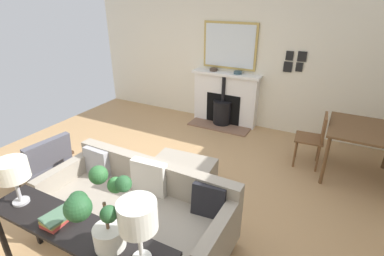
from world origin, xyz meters
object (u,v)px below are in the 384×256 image
(mantel_bowl_near, at_px, (213,69))
(book_stack, at_px, (60,217))
(sofa, at_px, (137,209))
(armchair_accent, at_px, (44,160))
(mantel_bowl_far, at_px, (238,72))
(dining_table, at_px, (363,135))
(ottoman, at_px, (183,172))
(console_table, at_px, (76,235))
(potted_plant, at_px, (100,213))
(table_lamp_far_end, at_px, (138,217))
(table_lamp_near_end, at_px, (12,171))
(dining_chair_near_fireplace, at_px, (316,136))
(fireplace, at_px, (225,102))

(mantel_bowl_near, height_order, book_stack, mantel_bowl_near)
(sofa, bearing_deg, armchair_accent, -93.61)
(mantel_bowl_far, bearing_deg, dining_table, 66.66)
(ottoman, relative_size, console_table, 0.49)
(potted_plant, bearing_deg, mantel_bowl_far, -173.41)
(table_lamp_far_end, height_order, dining_table, table_lamp_far_end)
(potted_plant, distance_m, book_stack, 0.62)
(ottoman, distance_m, console_table, 1.77)
(mantel_bowl_near, height_order, table_lamp_far_end, table_lamp_far_end)
(armchair_accent, bearing_deg, mantel_bowl_near, 162.76)
(ottoman, bearing_deg, console_table, -0.30)
(table_lamp_far_end, bearing_deg, table_lamp_near_end, -90.00)
(table_lamp_near_end, height_order, dining_chair_near_fireplace, table_lamp_near_end)
(fireplace, xyz_separation_m, armchair_accent, (3.16, -1.27, -0.02))
(table_lamp_near_end, bearing_deg, armchair_accent, -132.92)
(potted_plant, bearing_deg, table_lamp_near_end, -92.65)
(armchair_accent, bearing_deg, sofa, 86.39)
(ottoman, distance_m, dining_chair_near_fireplace, 2.05)
(ottoman, distance_m, armchair_accent, 1.83)
(fireplace, distance_m, sofa, 3.28)
(book_stack, bearing_deg, table_lamp_far_end, 89.82)
(mantel_bowl_far, bearing_deg, fireplace, -82.32)
(table_lamp_near_end, bearing_deg, fireplace, 175.20)
(mantel_bowl_far, distance_m, ottoman, 2.48)
(mantel_bowl_far, height_order, book_stack, mantel_bowl_far)
(fireplace, height_order, dining_table, fireplace)
(console_table, distance_m, potted_plant, 0.56)
(dining_table, bearing_deg, armchair_accent, -58.31)
(mantel_bowl_far, xyz_separation_m, armchair_accent, (3.19, -1.49, -0.63))
(armchair_accent, distance_m, book_stack, 1.69)
(sofa, xyz_separation_m, dining_table, (-2.36, 2.07, 0.32))
(mantel_bowl_near, bearing_deg, dining_chair_near_fireplace, 65.89)
(mantel_bowl_far, distance_m, dining_chair_near_fireplace, 1.92)
(dining_table, bearing_deg, console_table, -33.56)
(ottoman, distance_m, table_lamp_far_end, 2.04)
(potted_plant, xyz_separation_m, dining_table, (-3.17, 1.69, -0.40))
(mantel_bowl_near, relative_size, ottoman, 0.17)
(fireplace, relative_size, mantel_bowl_near, 9.06)
(fireplace, height_order, ottoman, fireplace)
(table_lamp_near_end, bearing_deg, dining_table, 138.83)
(mantel_bowl_near, xyz_separation_m, armchair_accent, (3.19, -0.99, -0.63))
(console_table, bearing_deg, dining_chair_near_fireplace, 154.66)
(console_table, height_order, potted_plant, potted_plant)
(fireplace, height_order, mantel_bowl_far, mantel_bowl_far)
(dining_chair_near_fireplace, bearing_deg, potted_plant, -19.17)
(console_table, xyz_separation_m, dining_table, (-3.12, 2.07, 0.01))
(mantel_bowl_near, distance_m, console_table, 4.12)
(table_lamp_near_end, height_order, table_lamp_far_end, table_lamp_far_end)
(armchair_accent, distance_m, table_lamp_near_end, 1.41)
(sofa, distance_m, armchair_accent, 1.59)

